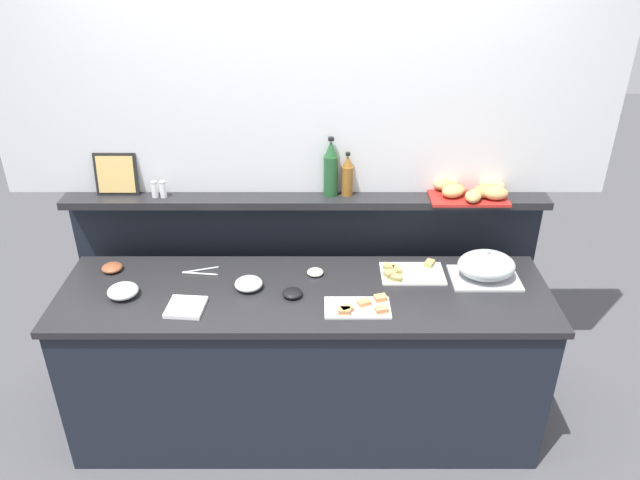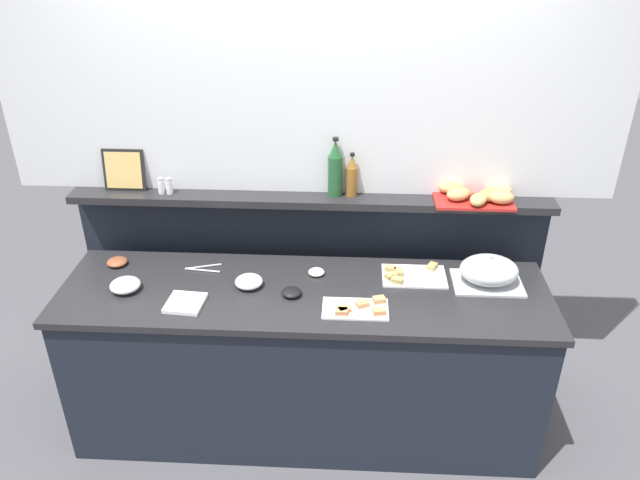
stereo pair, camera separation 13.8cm
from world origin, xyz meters
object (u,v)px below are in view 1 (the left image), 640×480
(sandwich_platter_rear, at_px, (360,307))
(pepper_shaker, at_px, (164,189))
(glass_bowl_large, at_px, (124,291))
(glass_bowl_medium, at_px, (249,284))
(framed_picture, at_px, (117,174))
(serving_tongs, at_px, (200,272))
(vinegar_bottle_amber, at_px, (348,176))
(condiment_bowl_red, at_px, (113,267))
(condiment_bowl_teal, at_px, (316,272))
(condiment_bowl_cream, at_px, (293,293))
(salt_shaker, at_px, (155,189))
(napkin_stack, at_px, (187,307))
(serving_cloche, at_px, (487,267))
(sandwich_platter_front, at_px, (409,273))
(wine_bottle_green, at_px, (331,169))
(bread_basket, at_px, (470,190))

(sandwich_platter_rear, xyz_separation_m, pepper_shaker, (-1.00, 0.58, 0.33))
(glass_bowl_large, height_order, glass_bowl_medium, glass_bowl_large)
(sandwich_platter_rear, xyz_separation_m, framed_picture, (-1.25, 0.62, 0.40))
(serving_tongs, relative_size, vinegar_bottle_amber, 0.79)
(sandwich_platter_rear, distance_m, framed_picture, 1.45)
(condiment_bowl_red, bearing_deg, condiment_bowl_teal, -2.06)
(glass_bowl_medium, distance_m, condiment_bowl_cream, 0.23)
(vinegar_bottle_amber, height_order, salt_shaker, vinegar_bottle_amber)
(serving_tongs, xyz_separation_m, napkin_stack, (-0.01, -0.32, 0.00))
(condiment_bowl_cream, bearing_deg, condiment_bowl_teal, 61.02)
(pepper_shaker, distance_m, framed_picture, 0.26)
(napkin_stack, bearing_deg, vinegar_bottle_amber, 38.46)
(glass_bowl_large, bearing_deg, glass_bowl_medium, 6.42)
(serving_cloche, bearing_deg, pepper_shaker, 168.83)
(sandwich_platter_rear, height_order, pepper_shaker, pepper_shaker)
(glass_bowl_medium, xyz_separation_m, napkin_stack, (-0.27, -0.17, -0.02))
(napkin_stack, bearing_deg, glass_bowl_medium, 32.10)
(sandwich_platter_rear, distance_m, pepper_shaker, 1.21)
(salt_shaker, height_order, framed_picture, framed_picture)
(serving_cloche, xyz_separation_m, glass_bowl_large, (-1.77, -0.15, -0.05))
(glass_bowl_large, distance_m, salt_shaker, 0.58)
(glass_bowl_large, bearing_deg, framed_picture, 103.13)
(glass_bowl_medium, height_order, napkin_stack, glass_bowl_medium)
(sandwich_platter_rear, relative_size, serving_tongs, 1.64)
(sandwich_platter_front, distance_m, vinegar_bottle_amber, 0.59)
(napkin_stack, distance_m, salt_shaker, 0.71)
(glass_bowl_large, bearing_deg, sandwich_platter_front, 8.00)
(serving_tongs, relative_size, napkin_stack, 1.10)
(glass_bowl_large, bearing_deg, serving_tongs, 32.80)
(serving_cloche, xyz_separation_m, serving_tongs, (-1.44, 0.06, -0.07))
(condiment_bowl_red, bearing_deg, serving_tongs, -2.47)
(serving_cloche, bearing_deg, wine_bottle_green, 155.31)
(condiment_bowl_red, xyz_separation_m, framed_picture, (0.00, 0.28, 0.40))
(serving_tongs, bearing_deg, condiment_bowl_cream, -23.73)
(condiment_bowl_cream, bearing_deg, serving_cloche, 9.01)
(serving_tongs, relative_size, framed_picture, 0.83)
(sandwich_platter_rear, distance_m, vinegar_bottle_amber, 0.73)
(glass_bowl_large, relative_size, condiment_bowl_red, 1.41)
(serving_tongs, bearing_deg, salt_shaker, 133.13)
(sandwich_platter_front, xyz_separation_m, vinegar_bottle_amber, (-0.31, 0.31, 0.40))
(serving_tongs, relative_size, pepper_shaker, 2.14)
(salt_shaker, distance_m, pepper_shaker, 0.04)
(pepper_shaker, bearing_deg, framed_picture, 171.09)
(pepper_shaker, bearing_deg, serving_tongs, -52.40)
(serving_cloche, distance_m, salt_shaker, 1.74)
(glass_bowl_medium, distance_m, condiment_bowl_red, 0.73)
(napkin_stack, bearing_deg, glass_bowl_large, 161.70)
(framed_picture, bearing_deg, salt_shaker, -10.82)
(serving_cloche, bearing_deg, sandwich_platter_front, 173.19)
(wine_bottle_green, xyz_separation_m, bread_basket, (0.72, -0.02, -0.10))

